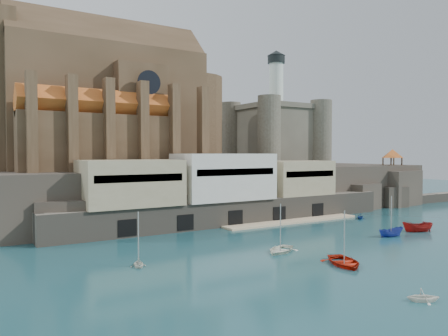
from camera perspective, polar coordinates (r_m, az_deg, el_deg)
ground at (r=70.61m, az=17.40°, el=-8.84°), size 300.00×300.00×0.00m
promontory at (r=99.79m, az=-0.09°, el=-2.74°), size 100.00×36.00×10.00m
quay at (r=80.64m, az=0.00°, el=-3.05°), size 70.00×12.00×13.05m
church at (r=91.93m, az=-13.82°, el=7.53°), size 47.00×25.93×30.51m
castle_keep at (r=110.37m, az=6.65°, el=4.66°), size 21.20×21.20×29.30m
rock_outcrop at (r=118.69m, az=21.15°, el=-2.56°), size 14.50×10.50×8.70m
pavilion at (r=118.44m, az=21.15°, el=1.65°), size 6.40×6.40×5.40m
boat_0 at (r=54.40m, az=15.41°, el=-12.08°), size 4.72×3.12×6.42m
boat_1 at (r=44.10m, az=24.55°, el=-15.56°), size 2.59×2.90×2.87m
boat_2 at (r=74.27m, az=20.98°, el=-8.35°), size 2.03×1.99×4.57m
boat_4 at (r=52.55m, az=-11.09°, el=-12.55°), size 2.52×1.80×2.66m
boat_5 at (r=80.23m, az=23.96°, el=-7.62°), size 2.72×2.69×5.32m
boat_6 at (r=59.57m, az=7.37°, el=-10.79°), size 2.98×4.06×5.61m
boat_7 at (r=91.78m, az=17.37°, el=-6.34°), size 2.49×2.68×2.66m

